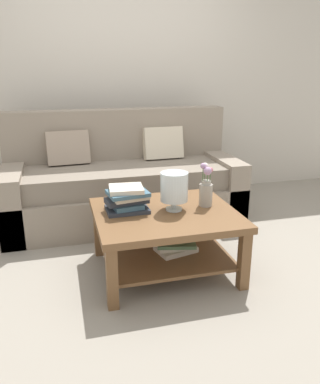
{
  "coord_description": "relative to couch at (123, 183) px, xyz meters",
  "views": [
    {
      "loc": [
        -0.73,
        -2.78,
        1.48
      ],
      "look_at": [
        -0.02,
        -0.12,
        0.57
      ],
      "focal_mm": 36.18,
      "sensor_mm": 36.0,
      "label": 1
    }
  ],
  "objects": [
    {
      "name": "flower_pitcher",
      "position": [
        0.44,
        -1.08,
        0.24
      ],
      "size": [
        0.1,
        0.11,
        0.33
      ],
      "color": "#9E998E",
      "rests_on": "coffee_table"
    },
    {
      "name": "glass_hurricane_vase",
      "position": [
        0.19,
        -1.11,
        0.28
      ],
      "size": [
        0.2,
        0.2,
        0.28
      ],
      "color": "silver",
      "rests_on": "coffee_table"
    },
    {
      "name": "ground_plane",
      "position": [
        0.14,
        -0.85,
        -0.36
      ],
      "size": [
        10.0,
        10.0,
        0.0
      ],
      "primitive_type": "plane",
      "color": "gray"
    },
    {
      "name": "back_wall",
      "position": [
        0.14,
        0.8,
        0.99
      ],
      "size": [
        6.4,
        0.12,
        2.7
      ],
      "primitive_type": "cube",
      "color": "beige",
      "rests_on": "ground"
    },
    {
      "name": "couch",
      "position": [
        0.0,
        0.0,
        0.0
      ],
      "size": [
        2.24,
        0.9,
        1.06
      ],
      "color": "gray",
      "rests_on": "ground"
    },
    {
      "name": "coffee_table",
      "position": [
        0.13,
        -1.13,
        -0.03
      ],
      "size": [
        1.01,
        0.87,
        0.47
      ],
      "color": "brown",
      "rests_on": "ground"
    },
    {
      "name": "book_stack_main",
      "position": [
        -0.14,
        -1.05,
        0.2
      ],
      "size": [
        0.32,
        0.27,
        0.19
      ],
      "color": "#2D333D",
      "rests_on": "coffee_table"
    }
  ]
}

